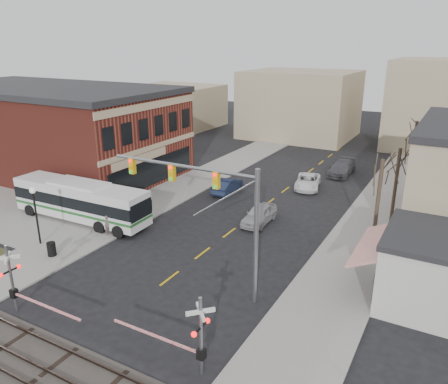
# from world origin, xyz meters

# --- Properties ---
(ground) EXTENTS (160.00, 160.00, 0.00)m
(ground) POSITION_xyz_m (0.00, 0.00, 0.00)
(ground) COLOR black
(ground) RESTS_ON ground
(sidewalk_west) EXTENTS (5.00, 60.00, 0.12)m
(sidewalk_west) POSITION_xyz_m (-9.50, 20.00, 0.06)
(sidewalk_west) COLOR gray
(sidewalk_west) RESTS_ON ground
(sidewalk_east) EXTENTS (5.00, 60.00, 0.12)m
(sidewalk_east) POSITION_xyz_m (9.50, 20.00, 0.06)
(sidewalk_east) COLOR gray
(sidewalk_east) RESTS_ON ground
(ballast_strip) EXTENTS (160.00, 5.00, 0.06)m
(ballast_strip) POSITION_xyz_m (0.00, -8.00, 0.03)
(ballast_strip) COLOR #332D28
(ballast_strip) RESTS_ON ground
(rail_tracks) EXTENTS (160.00, 3.91, 0.14)m
(rail_tracks) POSITION_xyz_m (0.00, -8.00, 0.12)
(rail_tracks) COLOR #2D231E
(rail_tracks) RESTS_ON ground
(brick_building) EXTENTS (30.40, 15.40, 9.60)m
(brick_building) POSITION_xyz_m (-26.98, 16.00, 4.81)
(brick_building) COLOR maroon
(brick_building) RESTS_ON ground
(tree_east_a) EXTENTS (0.28, 0.28, 6.75)m
(tree_east_a) POSITION_xyz_m (10.50, 12.00, 3.50)
(tree_east_a) COLOR #382B21
(tree_east_a) RESTS_ON sidewalk_east
(tree_east_b) EXTENTS (0.28, 0.28, 6.30)m
(tree_east_b) POSITION_xyz_m (10.80, 18.00, 3.27)
(tree_east_b) COLOR #382B21
(tree_east_b) RESTS_ON sidewalk_east
(tree_east_c) EXTENTS (0.28, 0.28, 7.20)m
(tree_east_c) POSITION_xyz_m (11.00, 26.00, 3.72)
(tree_east_c) COLOR #382B21
(tree_east_c) RESTS_ON sidewalk_east
(transit_bus) EXTENTS (12.60, 3.10, 3.23)m
(transit_bus) POSITION_xyz_m (-11.96, 6.20, 1.82)
(transit_bus) COLOR silver
(transit_bus) RESTS_ON ground
(traffic_signal_mast) EXTENTS (9.79, 0.30, 8.00)m
(traffic_signal_mast) POSITION_xyz_m (3.11, 2.30, 5.73)
(traffic_signal_mast) COLOR gray
(traffic_signal_mast) RESTS_ON ground
(rr_crossing_west) EXTENTS (5.60, 1.36, 4.00)m
(rr_crossing_west) POSITION_xyz_m (-5.03, -4.99, 1.97)
(rr_crossing_west) COLOR gray
(rr_crossing_west) RESTS_ON ground
(rr_crossing_east) EXTENTS (5.60, 1.36, 4.00)m
(rr_crossing_east) POSITION_xyz_m (5.80, -4.15, 1.97)
(rr_crossing_east) COLOR gray
(rr_crossing_east) RESTS_ON ground
(street_lamp) EXTENTS (0.44, 0.44, 4.36)m
(street_lamp) POSITION_xyz_m (-11.23, 1.33, 3.23)
(street_lamp) COLOR black
(street_lamp) RESTS_ON sidewalk_west
(trash_bin) EXTENTS (0.60, 0.60, 0.98)m
(trash_bin) POSITION_xyz_m (-8.90, 0.42, 0.61)
(trash_bin) COLOR black
(trash_bin) RESTS_ON sidewalk_west
(car_a) EXTENTS (1.87, 4.49, 1.52)m
(car_a) POSITION_xyz_m (1.22, 12.94, 0.76)
(car_a) COLOR #A4A4A8
(car_a) RESTS_ON ground
(car_b) EXTENTS (1.83, 4.54, 1.46)m
(car_b) POSITION_xyz_m (-4.81, 18.44, 0.73)
(car_b) COLOR #17213B
(car_b) RESTS_ON ground
(car_c) EXTENTS (3.39, 5.39, 1.39)m
(car_c) POSITION_xyz_m (1.74, 23.64, 0.69)
(car_c) COLOR white
(car_c) RESTS_ON ground
(car_d) EXTENTS (2.23, 5.45, 1.58)m
(car_d) POSITION_xyz_m (3.52, 30.11, 0.79)
(car_d) COLOR #48474D
(car_d) RESTS_ON ground
(pedestrian_near) EXTENTS (0.53, 0.66, 1.57)m
(pedestrian_near) POSITION_xyz_m (-7.91, 4.96, 0.90)
(pedestrian_near) COLOR #604E4D
(pedestrian_near) RESTS_ON sidewalk_west
(pedestrian_far) EXTENTS (1.16, 1.13, 1.89)m
(pedestrian_far) POSITION_xyz_m (-11.01, 7.20, 1.06)
(pedestrian_far) COLOR #363B5E
(pedestrian_far) RESTS_ON sidewalk_west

